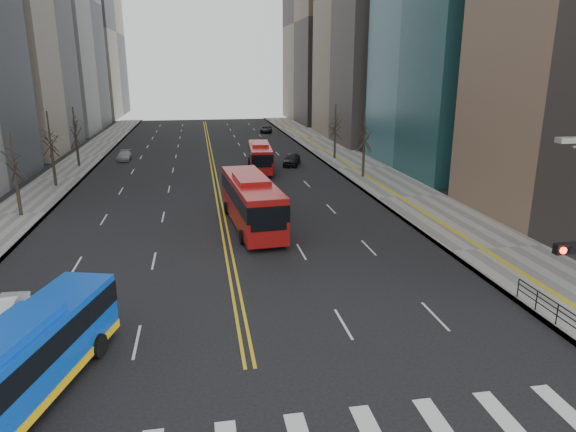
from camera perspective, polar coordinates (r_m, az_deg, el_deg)
The scene contains 12 objects.
sidewalk_right at distance 62.10m, azimuth 8.20°, elevation 5.29°, with size 7.00×130.00×0.15m, color slate.
sidewalk_left at distance 60.93m, azimuth -23.94°, elevation 3.85°, with size 5.00×130.00×0.15m, color slate.
centerline at distance 68.96m, azimuth -8.51°, elevation 6.29°, with size 0.55×100.00×0.01m.
pedestrian_railing at distance 26.99m, azimuth 27.76°, elevation -9.33°, with size 0.06×6.06×1.02m.
street_trees at distance 48.30m, azimuth -16.60°, elevation 7.49°, with size 35.20×47.20×7.60m.
blue_bus at distance 20.69m, azimuth -27.86°, elevation -14.49°, with size 5.31×11.11×3.20m.
red_bus_near at distance 38.53m, azimuth -4.10°, elevation 1.91°, with size 3.78×12.43×3.86m.
red_bus_far at distance 60.21m, azimuth -3.12°, elevation 6.77°, with size 3.10×10.30×3.25m.
car_white at distance 27.59m, azimuth -29.20°, elevation -9.43°, with size 1.32×3.80×1.25m, color white.
car_dark_mid at distance 63.58m, azimuth 0.43°, elevation 6.32°, with size 1.76×4.38×1.49m, color black.
car_silver at distance 70.43m, azimuth -17.75°, elevation 6.39°, with size 1.66×4.08×1.18m, color #98979C.
car_dark_far at distance 96.85m, azimuth -2.44°, elevation 9.61°, with size 2.04×4.42×1.23m, color black.
Camera 1 is at (-1.62, -12.96, 11.56)m, focal length 32.00 mm.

